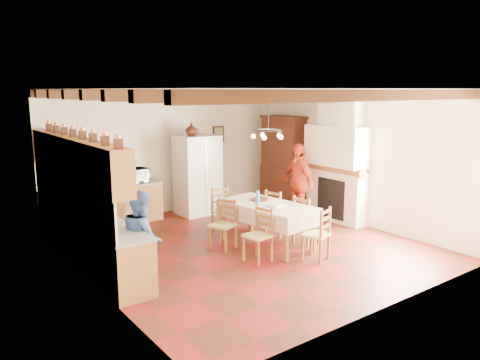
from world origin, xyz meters
name	(u,v)px	position (x,y,z in m)	size (l,w,h in m)	color
floor	(245,246)	(0.00, 0.00, -0.01)	(6.00, 6.50, 0.02)	#491E12
ceiling	(245,88)	(0.00, 0.00, 3.01)	(6.00, 6.50, 0.02)	silver
wall_back	(165,152)	(0.00, 3.26, 1.50)	(6.00, 0.02, 3.00)	#F5E3CA
wall_front	(392,203)	(0.00, -3.26, 1.50)	(6.00, 0.02, 3.00)	#F5E3CA
wall_left	(86,190)	(-3.01, 0.00, 1.50)	(0.02, 6.50, 3.00)	#F5E3CA
wall_right	(352,157)	(3.01, 0.00, 1.50)	(0.02, 6.50, 3.00)	#F5E3CA
ceiling_beams	(245,94)	(0.00, 0.00, 2.91)	(6.00, 6.30, 0.16)	#3A1D0E
lower_cabinets_left	(88,237)	(-2.70, 1.05, 0.43)	(0.60, 4.30, 0.86)	brown
lower_cabinets_back	(110,206)	(-1.55, 2.95, 0.43)	(2.30, 0.60, 0.86)	brown
countertop_left	(86,212)	(-2.70, 1.05, 0.88)	(0.62, 4.30, 0.04)	slate
countertop_back	(109,186)	(-1.55, 2.95, 0.88)	(2.34, 0.62, 0.04)	slate
backsplash_left	(68,196)	(-2.98, 1.05, 1.20)	(0.03, 4.30, 0.60)	white
backsplash_back	(104,170)	(-1.55, 3.23, 1.20)	(2.30, 0.03, 0.60)	white
upper_cabinets	(75,158)	(-2.83, 1.05, 1.85)	(0.35, 4.20, 0.70)	brown
fireplace	(336,161)	(2.72, 0.20, 1.40)	(0.56, 1.60, 2.80)	beige
wall_picture	(218,134)	(1.55, 3.23, 1.85)	(0.34, 0.03, 0.42)	#312116
refrigerator	(197,175)	(0.55, 2.66, 0.96)	(0.96, 0.79, 1.92)	silver
hutch	(283,161)	(2.75, 2.03, 1.17)	(0.54, 1.29, 2.33)	#39190F
dining_table	(267,208)	(0.38, -0.21, 0.75)	(1.18, 2.00, 0.83)	beige
chandelier	(268,130)	(0.38, -0.21, 2.25)	(0.47, 0.47, 0.03)	black
chair_left_near	(257,235)	(-0.30, -0.76, 0.48)	(0.42, 0.40, 0.96)	brown
chair_left_far	(223,224)	(-0.43, 0.14, 0.48)	(0.42, 0.40, 0.96)	brown
chair_right_near	(306,220)	(1.08, -0.57, 0.48)	(0.42, 0.40, 0.96)	brown
chair_right_far	(277,212)	(1.01, 0.22, 0.48)	(0.42, 0.40, 0.96)	brown
chair_end_near	(316,233)	(0.59, -1.32, 0.48)	(0.42, 0.40, 0.96)	brown
chair_end_far	(224,210)	(0.17, 0.99, 0.48)	(0.42, 0.40, 0.96)	brown
person_man	(132,211)	(-2.03, 0.63, 0.89)	(0.65, 0.43, 1.79)	beige
person_woman_blue	(142,237)	(-2.33, -0.45, 0.74)	(0.72, 0.56, 1.48)	#3B5BA3
person_woman_red	(298,183)	(2.03, 0.69, 0.90)	(1.06, 0.44, 1.80)	#B8371B
microwave	(135,176)	(-0.94, 2.95, 1.06)	(0.58, 0.39, 0.32)	silver
fridge_vase	(192,129)	(0.41, 2.66, 2.07)	(0.30, 0.30, 0.31)	#39190F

